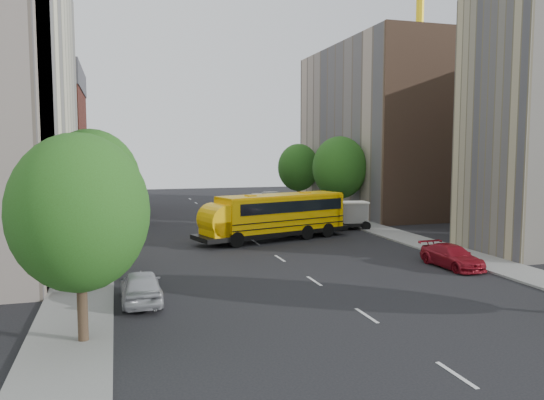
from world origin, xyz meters
name	(u,v)px	position (x,y,z in m)	size (l,w,h in m)	color
ground	(271,253)	(0.00, 0.00, 0.00)	(120.00, 120.00, 0.00)	black
sidewalk_left	(92,247)	(-11.50, 5.00, 0.06)	(3.00, 80.00, 0.12)	slate
sidewalk_right	(389,233)	(11.50, 5.00, 0.06)	(3.00, 80.00, 0.12)	slate
lane_markings	(238,231)	(0.00, 10.00, 0.01)	(0.15, 64.00, 0.01)	silver
building_left_redbrick	(34,153)	(-18.00, 28.00, 6.50)	(10.00, 15.00, 13.00)	maroon
building_right_far	(376,130)	(18.00, 20.00, 9.00)	(10.00, 22.00, 18.00)	tan
building_right_sidewall	(434,125)	(18.00, 9.00, 9.00)	(10.10, 0.30, 18.00)	brown
tower_crane	(435,12)	(30.25, 28.00, 24.48)	(28.50, 1.20, 35.75)	yellow
street_tree_0	(79,213)	(-11.00, -14.00, 4.64)	(4.80, 4.80, 7.41)	#38281C
street_tree_1	(91,185)	(-11.00, -4.00, 4.95)	(5.12, 5.12, 7.90)	#38281C
street_tree_2	(101,173)	(-11.00, 14.00, 4.83)	(4.99, 4.99, 7.71)	#38281C
street_tree_4	(339,168)	(11.00, 14.00, 5.08)	(5.25, 5.25, 8.10)	#38281C
street_tree_5	(298,168)	(11.00, 26.00, 4.70)	(4.86, 4.86, 7.51)	#38281C
school_bus	(272,214)	(1.46, 4.70, 1.96)	(12.73, 6.27, 3.52)	black
safari_truck	(336,215)	(8.22, 8.26, 1.26)	(5.78, 2.82, 2.37)	black
parked_car_0	(141,286)	(-8.80, -9.45, 0.75)	(1.76, 4.38, 1.49)	#A8AAAF
parked_car_1	(129,223)	(-8.80, 12.70, 0.65)	(1.38, 3.96, 1.31)	silver
parked_car_2	(118,208)	(-9.60, 25.14, 0.64)	(2.14, 4.64, 1.29)	black
parked_car_3	(452,256)	(8.80, -7.26, 0.65)	(1.82, 4.49, 1.30)	maroon
parked_car_4	(336,215)	(9.60, 11.56, 0.78)	(1.85, 4.60, 1.57)	#2E3451
parked_car_5	(272,198)	(8.80, 29.56, 0.79)	(1.68, 4.82, 1.59)	#A09E9A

